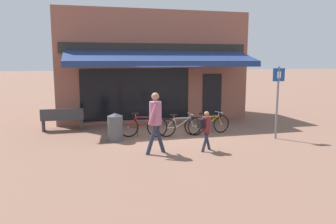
{
  "coord_description": "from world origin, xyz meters",
  "views": [
    {
      "loc": [
        -3.15,
        -11.52,
        2.7
      ],
      "look_at": [
        -0.54,
        -1.39,
        1.05
      ],
      "focal_mm": 35.0,
      "sensor_mm": 36.0,
      "label": 1
    }
  ],
  "objects_px": {
    "pedestrian_child": "(206,126)",
    "parking_sign": "(278,95)",
    "bicycle_red": "(143,126)",
    "bicycle_orange": "(209,124)",
    "park_bench": "(63,119)",
    "pedestrian_adult": "(155,116)",
    "litter_bin": "(115,127)",
    "bicycle_silver": "(180,126)"
  },
  "relations": [
    {
      "from": "pedestrian_child",
      "to": "parking_sign",
      "type": "xyz_separation_m",
      "value": [
        2.95,
        0.86,
        0.77
      ]
    },
    {
      "from": "bicycle_red",
      "to": "pedestrian_child",
      "type": "relative_size",
      "value": 1.41
    },
    {
      "from": "bicycle_orange",
      "to": "park_bench",
      "type": "xyz_separation_m",
      "value": [
        -5.27,
        2.02,
        0.1
      ]
    },
    {
      "from": "pedestrian_adult",
      "to": "pedestrian_child",
      "type": "xyz_separation_m",
      "value": [
        1.51,
        -0.11,
        -0.35
      ]
    },
    {
      "from": "bicycle_orange",
      "to": "parking_sign",
      "type": "bearing_deg",
      "value": -41.75
    },
    {
      "from": "park_bench",
      "to": "pedestrian_child",
      "type": "bearing_deg",
      "value": -42.64
    },
    {
      "from": "litter_bin",
      "to": "pedestrian_adult",
      "type": "bearing_deg",
      "value": -61.42
    },
    {
      "from": "bicycle_red",
      "to": "litter_bin",
      "type": "relative_size",
      "value": 1.8
    },
    {
      "from": "bicycle_silver",
      "to": "park_bench",
      "type": "bearing_deg",
      "value": 149.65
    },
    {
      "from": "park_bench",
      "to": "parking_sign",
      "type": "bearing_deg",
      "value": -23.16
    },
    {
      "from": "litter_bin",
      "to": "park_bench",
      "type": "distance_m",
      "value": 2.84
    },
    {
      "from": "pedestrian_adult",
      "to": "park_bench",
      "type": "relative_size",
      "value": 1.13
    },
    {
      "from": "pedestrian_child",
      "to": "litter_bin",
      "type": "distance_m",
      "value": 3.18
    },
    {
      "from": "bicycle_red",
      "to": "pedestrian_child",
      "type": "height_order",
      "value": "pedestrian_child"
    },
    {
      "from": "pedestrian_child",
      "to": "parking_sign",
      "type": "bearing_deg",
      "value": 6.13
    },
    {
      "from": "litter_bin",
      "to": "parking_sign",
      "type": "distance_m",
      "value": 5.66
    },
    {
      "from": "bicycle_red",
      "to": "pedestrian_adult",
      "type": "relative_size",
      "value": 0.95
    },
    {
      "from": "park_bench",
      "to": "bicycle_red",
      "type": "bearing_deg",
      "value": -32.8
    },
    {
      "from": "pedestrian_child",
      "to": "parking_sign",
      "type": "distance_m",
      "value": 3.17
    },
    {
      "from": "bicycle_silver",
      "to": "pedestrian_adult",
      "type": "xyz_separation_m",
      "value": [
        -1.33,
        -1.96,
        0.74
      ]
    },
    {
      "from": "bicycle_orange",
      "to": "litter_bin",
      "type": "distance_m",
      "value": 3.45
    },
    {
      "from": "pedestrian_child",
      "to": "park_bench",
      "type": "relative_size",
      "value": 0.76
    },
    {
      "from": "parking_sign",
      "to": "park_bench",
      "type": "relative_size",
      "value": 1.56
    },
    {
      "from": "bicycle_silver",
      "to": "parking_sign",
      "type": "height_order",
      "value": "parking_sign"
    },
    {
      "from": "bicycle_red",
      "to": "bicycle_silver",
      "type": "distance_m",
      "value": 1.35
    },
    {
      "from": "bicycle_silver",
      "to": "pedestrian_child",
      "type": "distance_m",
      "value": 2.12
    },
    {
      "from": "bicycle_silver",
      "to": "pedestrian_child",
      "type": "xyz_separation_m",
      "value": [
        0.18,
        -2.07,
        0.39
      ]
    },
    {
      "from": "litter_bin",
      "to": "park_bench",
      "type": "bearing_deg",
      "value": 129.89
    },
    {
      "from": "parking_sign",
      "to": "bicycle_silver",
      "type": "bearing_deg",
      "value": 158.87
    },
    {
      "from": "bicycle_red",
      "to": "pedestrian_adult",
      "type": "height_order",
      "value": "pedestrian_adult"
    },
    {
      "from": "litter_bin",
      "to": "bicycle_silver",
      "type": "bearing_deg",
      "value": 3.32
    },
    {
      "from": "bicycle_orange",
      "to": "park_bench",
      "type": "distance_m",
      "value": 5.64
    },
    {
      "from": "bicycle_orange",
      "to": "litter_bin",
      "type": "relative_size",
      "value": 1.83
    },
    {
      "from": "parking_sign",
      "to": "park_bench",
      "type": "xyz_separation_m",
      "value": [
        -7.28,
        3.26,
        -1.06
      ]
    },
    {
      "from": "bicycle_silver",
      "to": "pedestrian_child",
      "type": "bearing_deg",
      "value": -89.16
    },
    {
      "from": "pedestrian_child",
      "to": "park_bench",
      "type": "xyz_separation_m",
      "value": [
        -4.33,
        4.12,
        -0.29
      ]
    },
    {
      "from": "bicycle_silver",
      "to": "bicycle_orange",
      "type": "xyz_separation_m",
      "value": [
        1.12,
        0.03,
        0.0
      ]
    },
    {
      "from": "litter_bin",
      "to": "park_bench",
      "type": "relative_size",
      "value": 0.59
    },
    {
      "from": "litter_bin",
      "to": "park_bench",
      "type": "xyz_separation_m",
      "value": [
        -1.82,
        2.18,
        -0.02
      ]
    },
    {
      "from": "park_bench",
      "to": "litter_bin",
      "type": "bearing_deg",
      "value": -49.16
    },
    {
      "from": "pedestrian_adult",
      "to": "litter_bin",
      "type": "distance_m",
      "value": 2.17
    },
    {
      "from": "bicycle_orange",
      "to": "bicycle_silver",
      "type": "bearing_deg",
      "value": 171.54
    }
  ]
}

